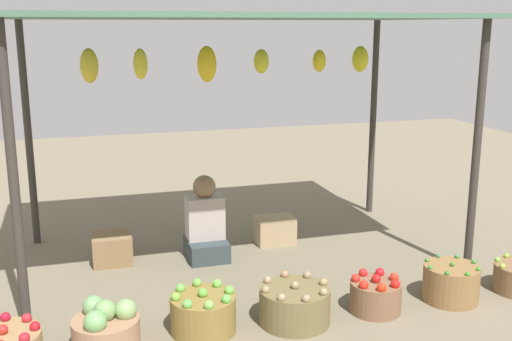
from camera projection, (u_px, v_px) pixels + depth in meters
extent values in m
plane|color=#756B55|center=(239.00, 256.00, 5.82)|extent=(14.00, 14.00, 0.00)
cylinder|color=#38332D|center=(14.00, 182.00, 4.18)|extent=(0.07, 0.07, 2.17)
cylinder|color=#38332D|center=(477.00, 151.00, 5.21)|extent=(0.07, 0.07, 2.17)
cylinder|color=#38332D|center=(28.00, 136.00, 5.92)|extent=(0.07, 0.07, 2.17)
cylinder|color=#38332D|center=(373.00, 119.00, 6.96)|extent=(0.07, 0.07, 2.17)
cube|color=#4A745B|center=(237.00, 17.00, 5.31)|extent=(3.96, 2.17, 0.04)
ellipsoid|color=gold|center=(89.00, 66.00, 5.07)|extent=(0.15, 0.15, 0.28)
ellipsoid|color=yellow|center=(140.00, 64.00, 5.30)|extent=(0.12, 0.12, 0.26)
ellipsoid|color=yellow|center=(207.00, 64.00, 5.29)|extent=(0.17, 0.17, 0.31)
ellipsoid|color=yellow|center=(261.00, 61.00, 5.68)|extent=(0.14, 0.14, 0.22)
ellipsoid|color=yellow|center=(319.00, 61.00, 5.75)|extent=(0.12, 0.12, 0.20)
ellipsoid|color=yellow|center=(360.00, 59.00, 6.06)|extent=(0.16, 0.16, 0.25)
cube|color=#343F43|center=(207.00, 249.00, 5.75)|extent=(0.36, 0.44, 0.18)
cube|color=#B7A9A0|center=(205.00, 217.00, 5.73)|extent=(0.34, 0.22, 0.40)
sphere|color=#8B6D4B|center=(204.00, 187.00, 5.66)|extent=(0.21, 0.21, 0.21)
sphere|color=red|center=(3.00, 330.00, 3.92)|extent=(0.07, 0.07, 0.07)
sphere|color=red|center=(35.00, 326.00, 3.98)|extent=(0.07, 0.07, 0.07)
sphere|color=#B5232C|center=(27.00, 318.00, 4.09)|extent=(0.07, 0.07, 0.07)
sphere|color=#A81426|center=(5.00, 317.00, 4.10)|extent=(0.07, 0.07, 0.07)
sphere|color=#B11E2A|center=(24.00, 338.00, 3.83)|extent=(0.07, 0.07, 0.07)
cylinder|color=#A17555|center=(106.00, 333.00, 4.15)|extent=(0.45, 0.45, 0.20)
sphere|color=#75A15C|center=(105.00, 311.00, 4.12)|extent=(0.15, 0.15, 0.15)
sphere|color=#80A563|center=(126.00, 310.00, 4.16)|extent=(0.15, 0.15, 0.15)
sphere|color=#74A465|center=(94.00, 306.00, 4.21)|extent=(0.15, 0.15, 0.15)
sphere|color=#71A863|center=(95.00, 322.00, 3.99)|extent=(0.15, 0.15, 0.15)
cylinder|color=olive|center=(203.00, 314.00, 4.36)|extent=(0.46, 0.46, 0.27)
sphere|color=#60B63D|center=(203.00, 293.00, 4.32)|extent=(0.07, 0.07, 0.07)
sphere|color=#66B641|center=(229.00, 290.00, 4.38)|extent=(0.07, 0.07, 0.07)
sphere|color=#67BA43|center=(217.00, 284.00, 4.49)|extent=(0.07, 0.07, 0.07)
sphere|color=#6CA83F|center=(197.00, 283.00, 4.50)|extent=(0.07, 0.07, 0.07)
sphere|color=#64BA44|center=(180.00, 288.00, 4.41)|extent=(0.07, 0.07, 0.07)
sphere|color=#73B13E|center=(176.00, 297.00, 4.27)|extent=(0.07, 0.07, 0.07)
sphere|color=#64B04E|center=(187.00, 304.00, 4.16)|extent=(0.07, 0.07, 0.07)
sphere|color=#75B64F|center=(209.00, 305.00, 4.14)|extent=(0.07, 0.07, 0.07)
sphere|color=#61B349|center=(226.00, 299.00, 4.24)|extent=(0.07, 0.07, 0.07)
cylinder|color=brown|center=(295.00, 305.00, 4.49)|extent=(0.52, 0.52, 0.27)
sphere|color=#968160|center=(295.00, 285.00, 4.46)|extent=(0.06, 0.06, 0.06)
sphere|color=#9A844E|center=(323.00, 282.00, 4.52)|extent=(0.06, 0.06, 0.06)
sphere|color=#96785D|center=(307.00, 275.00, 4.65)|extent=(0.06, 0.06, 0.06)
sphere|color=#987552|center=(285.00, 274.00, 4.66)|extent=(0.06, 0.06, 0.06)
sphere|color=tan|center=(267.00, 280.00, 4.56)|extent=(0.06, 0.06, 0.06)
sphere|color=#997A5A|center=(265.00, 290.00, 4.39)|extent=(0.06, 0.06, 0.06)
sphere|color=#99835F|center=(281.00, 298.00, 4.27)|extent=(0.06, 0.06, 0.06)
sphere|color=#9B7C5F|center=(306.00, 299.00, 4.25)|extent=(0.06, 0.06, 0.06)
sphere|color=#95865A|center=(324.00, 292.00, 4.35)|extent=(0.06, 0.06, 0.06)
cylinder|color=brown|center=(375.00, 297.00, 4.67)|extent=(0.39, 0.39, 0.23)
sphere|color=red|center=(376.00, 279.00, 4.64)|extent=(0.07, 0.07, 0.07)
sphere|color=red|center=(394.00, 277.00, 4.68)|extent=(0.07, 0.07, 0.07)
sphere|color=red|center=(380.00, 272.00, 4.77)|extent=(0.07, 0.07, 0.07)
sphere|color=red|center=(363.00, 273.00, 4.77)|extent=(0.07, 0.07, 0.07)
sphere|color=red|center=(356.00, 278.00, 4.66)|extent=(0.07, 0.07, 0.07)
sphere|color=red|center=(364.00, 285.00, 4.54)|extent=(0.07, 0.07, 0.07)
sphere|color=red|center=(382.00, 288.00, 4.49)|extent=(0.07, 0.07, 0.07)
sphere|color=red|center=(395.00, 284.00, 4.55)|extent=(0.07, 0.07, 0.07)
cylinder|color=olive|center=(451.00, 283.00, 4.86)|extent=(0.43, 0.43, 0.28)
sphere|color=#398525|center=(452.00, 264.00, 4.82)|extent=(0.04, 0.04, 0.04)
sphere|color=#3A882C|center=(474.00, 262.00, 4.88)|extent=(0.04, 0.04, 0.04)
sphere|color=#2F8835|center=(457.00, 257.00, 4.99)|extent=(0.04, 0.04, 0.04)
sphere|color=#338432|center=(438.00, 256.00, 5.00)|extent=(0.04, 0.04, 0.04)
sphere|color=#3D7F2B|center=(427.00, 260.00, 4.91)|extent=(0.04, 0.04, 0.04)
sphere|color=#3E8A2E|center=(430.00, 267.00, 4.76)|extent=(0.04, 0.04, 0.04)
sphere|color=#2F8028|center=(447.00, 273.00, 4.65)|extent=(0.04, 0.04, 0.04)
sphere|color=#3B9025|center=(468.00, 274.00, 4.64)|extent=(0.04, 0.04, 0.04)
sphere|color=#3F922C|center=(479.00, 269.00, 4.73)|extent=(0.04, 0.04, 0.04)
sphere|color=#8ABF33|center=(506.00, 256.00, 5.16)|extent=(0.04, 0.04, 0.04)
sphere|color=#82D040|center=(498.00, 260.00, 5.08)|extent=(0.04, 0.04, 0.04)
sphere|color=#96C83B|center=(502.00, 266.00, 4.94)|extent=(0.04, 0.04, 0.04)
cube|color=olive|center=(112.00, 248.00, 5.63)|extent=(0.35, 0.34, 0.27)
cube|color=tan|center=(275.00, 230.00, 6.13)|extent=(0.38, 0.26, 0.27)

